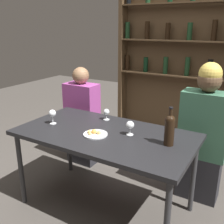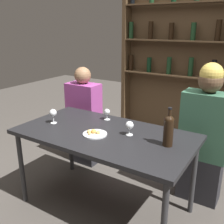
{
  "view_description": "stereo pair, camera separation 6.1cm",
  "coord_description": "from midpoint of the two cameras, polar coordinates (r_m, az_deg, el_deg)",
  "views": [
    {
      "loc": [
        1.11,
        -1.75,
        1.62
      ],
      "look_at": [
        0.0,
        0.12,
        0.9
      ],
      "focal_mm": 42.0,
      "sensor_mm": 36.0,
      "label": 1
    },
    {
      "loc": [
        1.16,
        -1.72,
        1.62
      ],
      "look_at": [
        0.0,
        0.12,
        0.9
      ],
      "focal_mm": 42.0,
      "sensor_mm": 36.0,
      "label": 2
    }
  ],
  "objects": [
    {
      "name": "wine_rack_wall",
      "position": [
        3.88,
        13.61,
        10.55
      ],
      "size": [
        1.77,
        0.21,
        2.17
      ],
      "color": "#4C3823",
      "rests_on": "ground_plane"
    },
    {
      "name": "wine_glass_2",
      "position": [
        2.48,
        -13.54,
        -0.38
      ],
      "size": [
        0.07,
        0.07,
        0.14
      ],
      "color": "silver",
      "rests_on": "dining_table"
    },
    {
      "name": "dining_table",
      "position": [
        2.27,
        -2.35,
        -5.85
      ],
      "size": [
        1.52,
        0.82,
        0.75
      ],
      "color": "black",
      "rests_on": "ground_plane"
    },
    {
      "name": "seated_person_right",
      "position": [
        2.57,
        18.56,
        -5.03
      ],
      "size": [
        0.43,
        0.22,
        1.33
      ],
      "color": "#26262B",
      "rests_on": "ground_plane"
    },
    {
      "name": "wine_glass_1",
      "position": [
        2.53,
        -1.92,
        -0.09
      ],
      "size": [
        0.06,
        0.06,
        0.11
      ],
      "color": "silver",
      "rests_on": "dining_table"
    },
    {
      "name": "ground_plane",
      "position": [
        2.63,
        -2.15,
        -19.71
      ],
      "size": [
        10.0,
        10.0,
        0.0
      ],
      "primitive_type": "plane",
      "color": "#47423D"
    },
    {
      "name": "wine_glass_0",
      "position": [
        2.18,
        3.15,
        -2.95
      ],
      "size": [
        0.07,
        0.07,
        0.12
      ],
      "color": "silver",
      "rests_on": "dining_table"
    },
    {
      "name": "seated_person_left",
      "position": [
        3.16,
        -7.02,
        -1.62
      ],
      "size": [
        0.39,
        0.22,
        1.18
      ],
      "color": "#26262B",
      "rests_on": "ground_plane"
    },
    {
      "name": "food_plate_0",
      "position": [
        2.2,
        -4.51,
        -4.75
      ],
      "size": [
        0.2,
        0.2,
        0.05
      ],
      "color": "silver",
      "rests_on": "dining_table"
    },
    {
      "name": "wine_bottle",
      "position": [
        2.01,
        11.58,
        -3.55
      ],
      "size": [
        0.08,
        0.08,
        0.3
      ],
      "color": "black",
      "rests_on": "dining_table"
    }
  ]
}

